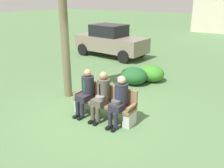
{
  "coord_description": "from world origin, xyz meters",
  "views": [
    {
      "loc": [
        3.7,
        -4.83,
        3.17
      ],
      "look_at": [
        0.12,
        0.46,
        0.85
      ],
      "focal_mm": 39.79,
      "sensor_mm": 36.0,
      "label": 1
    }
  ],
  "objects_px": {
    "seated_man_middle": "(102,94)",
    "seated_man_left": "(86,90)",
    "park_bench": "(105,103)",
    "seated_man_right": "(119,99)",
    "parked_car_near": "(111,41)",
    "shrub_near_bench": "(134,76)",
    "shrub_mid_lawn": "(151,73)"
  },
  "relations": [
    {
      "from": "seated_man_middle",
      "to": "seated_man_left",
      "type": "bearing_deg",
      "value": 179.6
    },
    {
      "from": "shrub_mid_lawn",
      "to": "seated_man_left",
      "type": "bearing_deg",
      "value": -94.61
    },
    {
      "from": "seated_man_right",
      "to": "parked_car_near",
      "type": "height_order",
      "value": "parked_car_near"
    },
    {
      "from": "shrub_near_bench",
      "to": "parked_car_near",
      "type": "xyz_separation_m",
      "value": [
        -3.21,
        3.17,
        0.52
      ]
    },
    {
      "from": "seated_man_right",
      "to": "parked_car_near",
      "type": "distance_m",
      "value": 7.49
    },
    {
      "from": "seated_man_middle",
      "to": "parked_car_near",
      "type": "xyz_separation_m",
      "value": [
        -3.85,
        6.06,
        0.12
      ]
    },
    {
      "from": "seated_man_left",
      "to": "seated_man_right",
      "type": "bearing_deg",
      "value": -0.25
    },
    {
      "from": "seated_man_left",
      "to": "seated_man_middle",
      "type": "relative_size",
      "value": 0.98
    },
    {
      "from": "park_bench",
      "to": "seated_man_left",
      "type": "distance_m",
      "value": 0.63
    },
    {
      "from": "parked_car_near",
      "to": "seated_man_left",
      "type": "bearing_deg",
      "value": -61.23
    },
    {
      "from": "seated_man_left",
      "to": "seated_man_middle",
      "type": "bearing_deg",
      "value": -0.4
    },
    {
      "from": "seated_man_middle",
      "to": "park_bench",
      "type": "bearing_deg",
      "value": 85.49
    },
    {
      "from": "seated_man_middle",
      "to": "shrub_mid_lawn",
      "type": "xyz_separation_m",
      "value": [
        -0.24,
        3.56,
        -0.41
      ]
    },
    {
      "from": "park_bench",
      "to": "parked_car_near",
      "type": "relative_size",
      "value": 0.45
    },
    {
      "from": "shrub_near_bench",
      "to": "shrub_mid_lawn",
      "type": "relative_size",
      "value": 1.02
    },
    {
      "from": "seated_man_left",
      "to": "shrub_near_bench",
      "type": "relative_size",
      "value": 1.26
    },
    {
      "from": "park_bench",
      "to": "shrub_mid_lawn",
      "type": "xyz_separation_m",
      "value": [
        -0.25,
        3.43,
        -0.11
      ]
    },
    {
      "from": "seated_man_left",
      "to": "shrub_near_bench",
      "type": "bearing_deg",
      "value": 92.24
    },
    {
      "from": "shrub_near_bench",
      "to": "shrub_mid_lawn",
      "type": "xyz_separation_m",
      "value": [
        0.4,
        0.66,
        -0.01
      ]
    },
    {
      "from": "parked_car_near",
      "to": "shrub_mid_lawn",
      "type": "bearing_deg",
      "value": -34.72
    },
    {
      "from": "park_bench",
      "to": "seated_man_right",
      "type": "distance_m",
      "value": 0.63
    },
    {
      "from": "park_bench",
      "to": "seated_man_left",
      "type": "height_order",
      "value": "seated_man_left"
    },
    {
      "from": "seated_man_middle",
      "to": "parked_car_near",
      "type": "bearing_deg",
      "value": 122.47
    },
    {
      "from": "shrub_near_bench",
      "to": "park_bench",
      "type": "bearing_deg",
      "value": -76.68
    },
    {
      "from": "park_bench",
      "to": "seated_man_middle",
      "type": "bearing_deg",
      "value": -94.51
    },
    {
      "from": "parked_car_near",
      "to": "shrub_near_bench",
      "type": "bearing_deg",
      "value": -44.6
    },
    {
      "from": "seated_man_middle",
      "to": "shrub_mid_lawn",
      "type": "height_order",
      "value": "seated_man_middle"
    },
    {
      "from": "shrub_near_bench",
      "to": "seated_man_right",
      "type": "bearing_deg",
      "value": -67.54
    },
    {
      "from": "shrub_mid_lawn",
      "to": "seated_man_right",
      "type": "bearing_deg",
      "value": -77.38
    },
    {
      "from": "shrub_near_bench",
      "to": "parked_car_near",
      "type": "relative_size",
      "value": 0.25
    },
    {
      "from": "seated_man_middle",
      "to": "shrub_mid_lawn",
      "type": "bearing_deg",
      "value": 93.93
    },
    {
      "from": "shrub_mid_lawn",
      "to": "parked_car_near",
      "type": "height_order",
      "value": "parked_car_near"
    }
  ]
}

